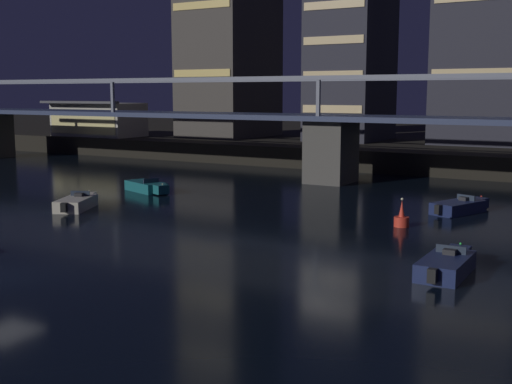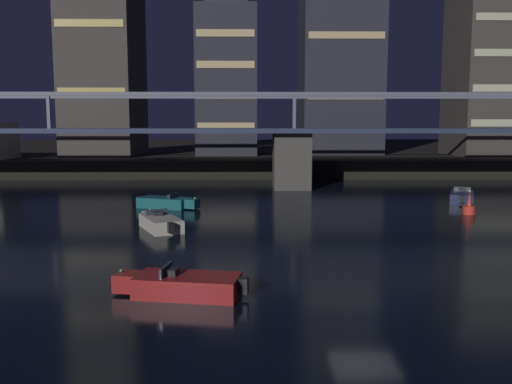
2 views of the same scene
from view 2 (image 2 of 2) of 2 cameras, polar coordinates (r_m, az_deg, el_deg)
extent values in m
plane|color=black|center=(21.04, 11.34, -11.11)|extent=(400.00, 400.00, 0.00)
cube|color=black|center=(102.98, 1.59, 4.19)|extent=(240.00, 80.00, 2.20)
cube|color=#4C4944|center=(55.05, 3.70, 3.27)|extent=(3.60, 4.40, 5.55)
cube|color=#2D3856|center=(54.92, 3.73, 6.39)|extent=(97.57, 6.40, 0.45)
cube|color=slate|center=(52.09, 4.01, 10.11)|extent=(97.57, 0.36, 0.36)
cube|color=slate|center=(57.87, 3.52, 9.83)|extent=(97.57, 0.36, 0.36)
cube|color=slate|center=(55.07, -20.72, 7.84)|extent=(0.30, 0.30, 3.20)
cube|color=slate|center=(52.04, 4.00, 8.35)|extent=(0.30, 0.30, 3.20)
cube|color=#423D38|center=(79.20, -15.71, 18.64)|extent=(9.07, 12.88, 40.77)
cube|color=#F2D172|center=(71.39, -16.71, 9.97)|extent=(8.34, 0.10, 0.90)
cube|color=#F2D172|center=(72.28, -16.96, 16.44)|extent=(8.34, 0.10, 0.90)
cube|color=#282833|center=(77.11, -2.99, 11.22)|extent=(8.03, 11.19, 19.47)
cube|color=beige|center=(71.28, -3.13, 6.84)|extent=(7.38, 0.10, 0.90)
cube|color=beige|center=(71.36, -3.15, 9.97)|extent=(7.38, 0.10, 0.90)
cube|color=beige|center=(71.66, -3.18, 13.08)|extent=(7.38, 0.10, 0.90)
cube|color=beige|center=(72.16, -3.20, 16.16)|extent=(7.38, 0.10, 0.90)
cube|color=#282833|center=(78.45, -3.04, 18.55)|extent=(5.62, 7.83, 0.60)
cube|color=#282833|center=(81.45, 8.76, 17.94)|extent=(10.89, 10.94, 39.22)
cube|color=beige|center=(74.65, 9.29, 9.81)|extent=(10.02, 0.10, 0.90)
cube|color=beige|center=(75.42, 9.42, 15.77)|extent=(10.02, 0.10, 0.90)
cube|color=#423D38|center=(81.04, 23.69, 11.15)|extent=(11.20, 10.14, 21.49)
cube|color=beige|center=(76.15, 25.04, 6.51)|extent=(10.30, 0.10, 0.90)
cube|color=beige|center=(34.34, -9.85, -3.22)|extent=(3.26, 4.30, 0.80)
cube|color=beige|center=(36.62, -10.86, -2.52)|extent=(1.27, 1.23, 0.70)
cube|color=#283342|center=(35.05, -10.24, -2.06)|extent=(1.27, 0.65, 0.36)
cube|color=#262628|center=(34.82, -10.13, -2.22)|extent=(0.68, 0.60, 0.24)
cube|color=black|center=(32.28, -8.82, -3.69)|extent=(0.48, 0.48, 0.60)
sphere|color=beige|center=(36.79, -10.97, -1.80)|extent=(0.12, 0.12, 0.12)
cube|color=maroon|center=(21.34, -7.11, -9.63)|extent=(4.16, 2.44, 0.80)
cube|color=maroon|center=(22.10, -13.19, -9.04)|extent=(1.06, 1.13, 0.70)
cube|color=#283342|center=(21.43, -9.34, -7.99)|extent=(0.33, 1.35, 0.36)
cube|color=#262628|center=(21.37, -8.69, -8.18)|extent=(0.49, 0.62, 0.24)
cube|color=black|center=(20.84, -1.32, -9.70)|extent=(0.42, 0.42, 0.60)
sphere|color=#33D84C|center=(22.08, -13.83, -7.92)|extent=(0.12, 0.12, 0.12)
cube|color=#196066|center=(43.15, -9.52, -1.09)|extent=(4.30, 3.08, 0.80)
cube|color=#196066|center=(42.01, -6.66, -1.19)|extent=(1.19, 1.25, 0.70)
cube|color=#283342|center=(42.66, -8.54, -0.38)|extent=(0.58, 1.30, 0.36)
cube|color=#262628|center=(42.79, -8.83, -0.44)|extent=(0.57, 0.67, 0.24)
cube|color=black|center=(44.23, -11.95, -0.81)|extent=(0.46, 0.46, 0.60)
sphere|color=beige|center=(41.84, -6.37, -0.63)|extent=(0.12, 0.12, 0.12)
cube|color=#19234C|center=(48.79, 20.58, -0.49)|extent=(3.13, 4.30, 0.80)
cube|color=#19234C|center=(51.17, 20.61, -0.10)|extent=(1.25, 1.20, 0.70)
cube|color=#283342|center=(49.56, 20.62, 0.29)|extent=(1.29, 0.60, 0.36)
cube|color=#262628|center=(49.32, 20.62, 0.19)|extent=(0.67, 0.58, 0.24)
cube|color=black|center=(46.64, 20.56, -0.71)|extent=(0.47, 0.47, 0.60)
sphere|color=red|center=(51.37, 20.64, 0.41)|extent=(0.12, 0.12, 0.12)
cylinder|color=red|center=(42.41, 21.22, -1.76)|extent=(0.90, 0.90, 0.60)
cone|color=red|center=(42.29, 21.27, -0.69)|extent=(0.36, 0.36, 1.00)
sphere|color=#F2EAB2|center=(42.22, 21.31, 0.09)|extent=(0.16, 0.16, 0.16)
camera|label=1|loc=(27.68, 87.22, 3.26)|focal=45.89mm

